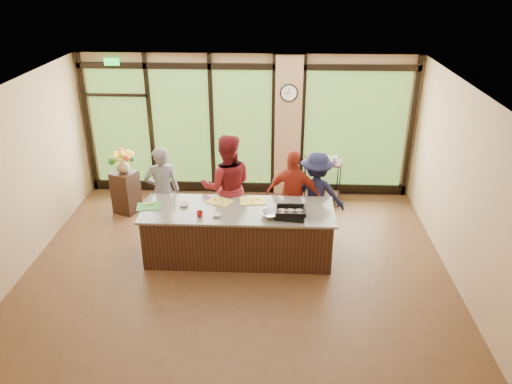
# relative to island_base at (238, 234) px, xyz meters

# --- Properties ---
(floor) EXTENTS (7.00, 7.00, 0.00)m
(floor) POSITION_rel_island_base_xyz_m (0.00, -0.30, -0.44)
(floor) COLOR #4F311C
(floor) RESTS_ON ground
(ceiling) EXTENTS (7.00, 7.00, 0.00)m
(ceiling) POSITION_rel_island_base_xyz_m (0.00, -0.30, 2.56)
(ceiling) COLOR silver
(ceiling) RESTS_ON back_wall
(back_wall) EXTENTS (7.00, 0.00, 7.00)m
(back_wall) POSITION_rel_island_base_xyz_m (0.00, 2.70, 1.06)
(back_wall) COLOR tan
(back_wall) RESTS_ON floor
(left_wall) EXTENTS (0.00, 6.00, 6.00)m
(left_wall) POSITION_rel_island_base_xyz_m (-3.50, -0.30, 1.06)
(left_wall) COLOR tan
(left_wall) RESTS_ON floor
(right_wall) EXTENTS (0.00, 6.00, 6.00)m
(right_wall) POSITION_rel_island_base_xyz_m (3.50, -0.30, 1.06)
(right_wall) COLOR tan
(right_wall) RESTS_ON floor
(window_wall) EXTENTS (6.90, 0.12, 3.00)m
(window_wall) POSITION_rel_island_base_xyz_m (0.16, 2.65, 0.95)
(window_wall) COLOR tan
(window_wall) RESTS_ON floor
(island_base) EXTENTS (3.10, 1.00, 0.88)m
(island_base) POSITION_rel_island_base_xyz_m (0.00, 0.00, 0.00)
(island_base) COLOR #321C10
(island_base) RESTS_ON floor
(countertop) EXTENTS (3.20, 1.10, 0.04)m
(countertop) POSITION_rel_island_base_xyz_m (0.00, 0.00, 0.46)
(countertop) COLOR gray
(countertop) RESTS_ON island_base
(wall_clock) EXTENTS (0.36, 0.04, 0.36)m
(wall_clock) POSITION_rel_island_base_xyz_m (0.85, 2.57, 1.81)
(wall_clock) COLOR black
(wall_clock) RESTS_ON window_wall
(cook_left) EXTENTS (0.73, 0.59, 1.73)m
(cook_left) POSITION_rel_island_base_xyz_m (-1.43, 0.75, 0.43)
(cook_left) COLOR slate
(cook_left) RESTS_ON floor
(cook_midleft) EXTENTS (1.04, 0.85, 1.96)m
(cook_midleft) POSITION_rel_island_base_xyz_m (-0.26, 0.76, 0.54)
(cook_midleft) COLOR maroon
(cook_midleft) RESTS_ON floor
(cook_midright) EXTENTS (1.05, 0.61, 1.69)m
(cook_midright) POSITION_rel_island_base_xyz_m (0.94, 0.72, 0.40)
(cook_midright) COLOR maroon
(cook_midright) RESTS_ON floor
(cook_right) EXTENTS (1.10, 0.70, 1.62)m
(cook_right) POSITION_rel_island_base_xyz_m (1.35, 0.85, 0.37)
(cook_right) COLOR #191937
(cook_right) RESTS_ON floor
(roasting_pan) EXTENTS (0.52, 0.44, 0.08)m
(roasting_pan) POSITION_rel_island_base_xyz_m (0.87, -0.23, 0.52)
(roasting_pan) COLOR black
(roasting_pan) RESTS_ON countertop
(mixing_bowl) EXTENTS (0.46, 0.46, 0.09)m
(mixing_bowl) POSITION_rel_island_base_xyz_m (0.57, -0.23, 0.52)
(mixing_bowl) COLOR silver
(mixing_bowl) RESTS_ON countertop
(cutting_board_left) EXTENTS (0.46, 0.37, 0.01)m
(cutting_board_left) POSITION_rel_island_base_xyz_m (-1.50, 0.03, 0.49)
(cutting_board_left) COLOR #3A8B32
(cutting_board_left) RESTS_ON countertop
(cutting_board_center) EXTENTS (0.50, 0.45, 0.01)m
(cutting_board_center) POSITION_rel_island_base_xyz_m (-0.34, 0.26, 0.49)
(cutting_board_center) COLOR yellow
(cutting_board_center) RESTS_ON countertop
(cutting_board_right) EXTENTS (0.47, 0.37, 0.01)m
(cutting_board_right) POSITION_rel_island_base_xyz_m (0.23, 0.31, 0.49)
(cutting_board_right) COLOR yellow
(cutting_board_right) RESTS_ON countertop
(prep_bowl_near) EXTENTS (0.19, 0.19, 0.05)m
(prep_bowl_near) POSITION_rel_island_base_xyz_m (-0.92, 0.08, 0.50)
(prep_bowl_near) COLOR white
(prep_bowl_near) RESTS_ON countertop
(prep_bowl_mid) EXTENTS (0.14, 0.14, 0.04)m
(prep_bowl_mid) POSITION_rel_island_base_xyz_m (-0.32, -0.27, 0.50)
(prep_bowl_mid) COLOR white
(prep_bowl_mid) RESTS_ON countertop
(prep_bowl_far) EXTENTS (0.14, 0.14, 0.03)m
(prep_bowl_far) POSITION_rel_island_base_xyz_m (-0.33, 0.17, 0.50)
(prep_bowl_far) COLOR white
(prep_bowl_far) RESTS_ON countertop
(red_ramekin) EXTENTS (0.14, 0.14, 0.09)m
(red_ramekin) POSITION_rel_island_base_xyz_m (-0.60, -0.28, 0.52)
(red_ramekin) COLOR #A81510
(red_ramekin) RESTS_ON countertop
(flower_stand) EXTENTS (0.57, 0.57, 0.87)m
(flower_stand) POSITION_rel_island_base_xyz_m (-2.40, 1.60, -0.01)
(flower_stand) COLOR #321C10
(flower_stand) RESTS_ON floor
(flower_vase) EXTENTS (0.33, 0.33, 0.28)m
(flower_vase) POSITION_rel_island_base_xyz_m (-2.40, 1.60, 0.57)
(flower_vase) COLOR #8E734D
(flower_vase) RESTS_ON flower_stand
(bar_cart) EXTENTS (0.83, 0.56, 1.05)m
(bar_cart) POSITION_rel_island_base_xyz_m (1.57, 2.17, 0.19)
(bar_cart) COLOR #321C10
(bar_cart) RESTS_ON floor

